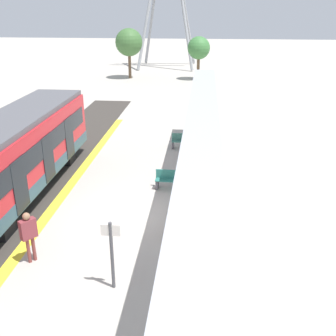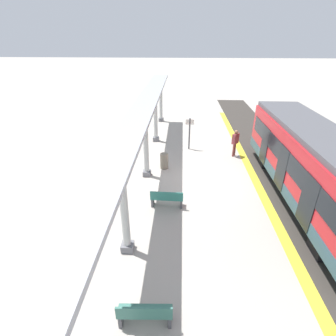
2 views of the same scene
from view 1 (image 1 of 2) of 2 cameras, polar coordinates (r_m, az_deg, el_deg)
name	(u,v)px [view 1 (image 1 of 2)]	position (r m, az deg, el deg)	size (l,w,h in m)	color
ground_plane	(126,216)	(16.14, -6.00, -6.84)	(176.00, 176.00, 0.00)	#ABA398
tactile_edge_strip	(49,213)	(16.99, -16.49, -6.12)	(0.45, 28.36, 0.01)	yellow
trackbed	(6,211)	(17.73, -22.02, -5.66)	(3.20, 40.36, 0.01)	#38332D
train_near_carriage	(19,154)	(18.50, -20.40, 1.91)	(2.65, 11.35, 3.48)	red
canopy_pillar_second	(197,265)	(9.98, 4.14, -13.60)	(1.10, 0.44, 3.91)	slate
canopy_pillar_third	(201,175)	(14.81, 4.65, -1.03)	(1.10, 0.44, 3.91)	slate
canopy_pillar_fourth	(202,130)	(20.29, 4.91, 5.45)	(1.10, 0.44, 3.91)	slate
canopy_pillar_fifth	(203,105)	(25.50, 5.05, 8.94)	(1.10, 0.44, 3.91)	slate
canopy_beam	(203,120)	(14.41, 4.92, 6.78)	(1.20, 22.66, 0.16)	#A8AAB2
bench_near_end	(185,141)	(23.42, 2.37, 3.88)	(1.52, 0.50, 0.86)	#3A7264
bench_mid_platform	(172,179)	(18.21, 0.57, -1.64)	(1.51, 0.49, 0.86)	#2C7267
trash_bin	(173,224)	(14.63, 0.77, -7.92)	(0.48, 0.48, 0.93)	slate
platform_info_sign	(112,249)	(11.81, -8.00, -11.32)	(0.56, 0.10, 2.20)	#4C4C51
passenger_waiting_near_edge	(28,231)	(13.66, -19.18, -8.50)	(0.51, 0.54, 1.78)	brown
tree_left_background	(129,43)	(46.42, -5.56, 17.29)	(2.99, 2.99, 5.40)	brown
tree_right_background	(199,48)	(45.46, 4.38, 16.57)	(2.43, 2.43, 4.62)	brown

